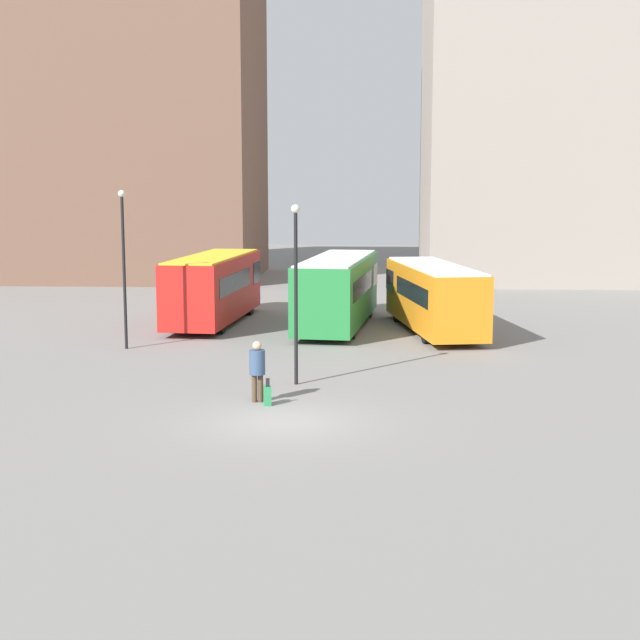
{
  "coord_description": "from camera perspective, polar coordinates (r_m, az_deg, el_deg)",
  "views": [
    {
      "loc": [
        2.45,
        -23.59,
        6.27
      ],
      "look_at": [
        0.45,
        9.33,
        1.46
      ],
      "focal_mm": 50.0,
      "sensor_mm": 36.0,
      "label": 1
    }
  ],
  "objects": [
    {
      "name": "bus_2",
      "position": [
        40.09,
        7.25,
        1.59
      ],
      "size": [
        4.08,
        10.26,
        2.99
      ],
      "rotation": [
        0.0,
        0.0,
        1.74
      ],
      "color": "orange",
      "rests_on": "ground_plane"
    },
    {
      "name": "bus_1",
      "position": [
        41.18,
        1.17,
        2.0
      ],
      "size": [
        3.65,
        10.83,
        3.23
      ],
      "rotation": [
        0.0,
        0.0,
        1.47
      ],
      "color": "#237A38",
      "rests_on": "ground_plane"
    },
    {
      "name": "building_block_right",
      "position": [
        66.12,
        16.56,
        15.28
      ],
      "size": [
        21.55,
        13.96,
        29.37
      ],
      "color": "gray",
      "rests_on": "ground_plane"
    },
    {
      "name": "lamp_post_0",
      "position": [
        35.96,
        -12.46,
        3.94
      ],
      "size": [
        0.28,
        0.28,
        6.28
      ],
      "color": "black",
      "rests_on": "ground_plane"
    },
    {
      "name": "suitcase",
      "position": [
        26.31,
        -3.39,
        -4.84
      ],
      "size": [
        0.27,
        0.36,
        0.83
      ],
      "rotation": [
        0.0,
        0.0,
        1.79
      ],
      "color": "#28844C",
      "rests_on": "ground_plane"
    },
    {
      "name": "bus_0",
      "position": [
        42.57,
        -6.78,
        2.15
      ],
      "size": [
        3.19,
        10.01,
        3.22
      ],
      "rotation": [
        0.0,
        0.0,
        1.5
      ],
      "color": "red",
      "rests_on": "ground_plane"
    },
    {
      "name": "lamp_post_1",
      "position": [
        28.58,
        -1.56,
        2.58
      ],
      "size": [
        0.28,
        0.28,
        5.83
      ],
      "color": "black",
      "rests_on": "ground_plane"
    },
    {
      "name": "traveler",
      "position": [
        26.56,
        -4.04,
        -2.95
      ],
      "size": [
        0.57,
        0.57,
        1.85
      ],
      "rotation": [
        0.0,
        0.0,
        1.79
      ],
      "color": "#4C3828",
      "rests_on": "ground_plane"
    },
    {
      "name": "building_block_left",
      "position": [
        67.74,
        -14.86,
        14.82
      ],
      "size": [
        24.53,
        13.91,
        28.55
      ],
      "color": "brown",
      "rests_on": "ground_plane"
    },
    {
      "name": "ground_plane",
      "position": [
        24.53,
        -2.39,
        -6.51
      ],
      "size": [
        160.0,
        160.0,
        0.0
      ],
      "primitive_type": "plane",
      "color": "slate"
    }
  ]
}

